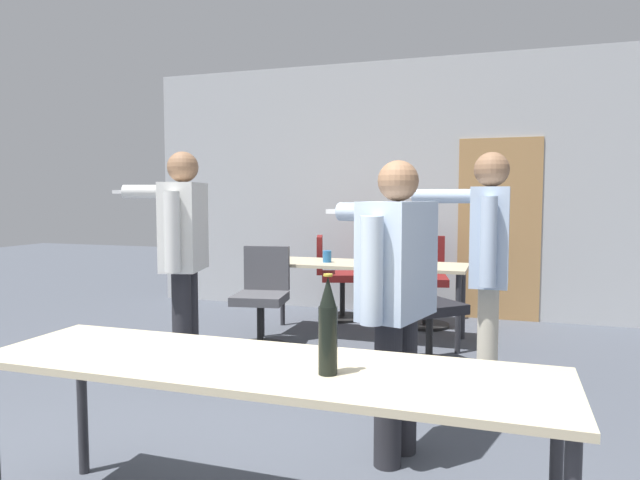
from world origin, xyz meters
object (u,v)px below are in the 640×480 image
office_chair_mid_tucked (425,283)px  drink_cup (327,256)px  person_center_tall (182,244)px  office_chair_far_left (262,301)px  person_far_watching (395,284)px  person_near_casual (487,254)px  office_chair_near_pushed (336,280)px  beer_bottle (328,327)px  office_chair_side_rolled (422,313)px

office_chair_mid_tucked → drink_cup: (-0.85, -0.83, 0.35)m
person_center_tall → office_chair_mid_tucked: bearing=-46.9°
office_chair_far_left → drink_cup: (0.46, 0.55, 0.37)m
office_chair_mid_tucked → office_chair_far_left: 1.91m
person_far_watching → person_near_casual: bearing=-9.8°
office_chair_near_pushed → beer_bottle: (1.24, -4.21, 0.47)m
person_far_watching → office_chair_side_rolled: (-0.10, 1.68, -0.49)m
person_far_watching → person_center_tall: bearing=80.0°
person_far_watching → office_chair_mid_tucked: person_far_watching is taller
office_chair_mid_tucked → office_chair_far_left: size_ratio=1.04×
office_chair_side_rolled → beer_bottle: 2.70m
beer_bottle → drink_cup: beer_bottle is taller
person_center_tall → office_chair_side_rolled: (1.69, 0.87, -0.59)m
office_chair_far_left → beer_bottle: size_ratio=2.48×
person_center_tall → drink_cup: 1.74m
person_near_casual → office_chair_side_rolled: person_near_casual is taller
office_chair_side_rolled → office_chair_near_pushed: 1.96m
person_near_casual → office_chair_far_left: 2.30m
person_far_watching → drink_cup: size_ratio=13.78×
office_chair_far_left → office_chair_near_pushed: bearing=-111.9°
office_chair_mid_tucked → office_chair_side_rolled: office_chair_mid_tucked is taller
office_chair_mid_tucked → office_chair_side_rolled: (0.19, -1.56, -0.01)m
office_chair_mid_tucked → person_far_watching: bearing=83.9°
office_chair_far_left → office_chair_side_rolled: (1.50, -0.18, 0.02)m
person_center_tall → drink_cup: person_center_tall is taller
beer_bottle → office_chair_mid_tucked: bearing=93.1°
person_near_casual → office_chair_side_rolled: size_ratio=1.77×
person_far_watching → office_chair_near_pushed: (-1.30, 3.24, -0.49)m
person_near_casual → office_chair_far_left: (-2.03, 0.92, -0.59)m
person_center_tall → office_chair_near_pushed: (0.49, 2.42, -0.59)m
drink_cup → office_chair_mid_tucked: bearing=44.1°
person_far_watching → drink_cup: bearing=39.9°
person_near_casual → person_far_watching: person_near_casual is taller
person_center_tall → office_chair_near_pushed: size_ratio=1.83×
office_chair_far_left → office_chair_side_rolled: size_ratio=0.97×
drink_cup → person_near_casual: bearing=-43.0°
person_far_watching → office_chair_near_pushed: 3.52m
person_near_casual → drink_cup: bearing=47.4°
person_center_tall → person_far_watching: (1.79, -0.82, -0.10)m
person_far_watching → office_chair_side_rolled: size_ratio=1.67×
office_chair_mid_tucked → drink_cup: 1.24m
person_center_tall → beer_bottle: (1.73, -1.79, -0.12)m
person_center_tall → office_chair_far_left: size_ratio=1.87×
office_chair_near_pushed → drink_cup: size_ratio=8.25×
drink_cup → person_center_tall: bearing=-111.9°
beer_bottle → office_chair_side_rolled: bearing=90.8°
person_center_tall → person_far_watching: size_ratio=1.09×
person_center_tall → office_chair_mid_tucked: 2.91m
office_chair_mid_tucked → drink_cup: office_chair_mid_tucked is taller
office_chair_far_left → office_chair_side_rolled: 1.52m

